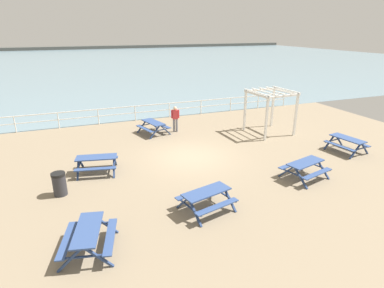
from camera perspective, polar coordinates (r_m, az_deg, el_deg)
name	(u,v)px	position (r m, az deg, el deg)	size (l,w,h in m)	color
ground_plane	(190,158)	(16.34, -0.30, -2.63)	(30.00, 24.00, 0.20)	gray
sea_band	(96,61)	(67.31, -17.02, 14.15)	(142.00, 90.00, 0.01)	gray
distant_shoreline	(84,49)	(110.12, -19.09, 16.03)	(142.00, 6.00, 1.80)	#4C4C47
seaward_railing	(152,109)	(23.12, -7.20, 6.40)	(23.07, 0.07, 1.08)	white
picnic_table_near_left	(153,125)	(19.82, -7.03, 3.50)	(1.95, 2.16, 0.80)	#334C84
picnic_table_near_right	(305,166)	(14.69, 19.87, -3.74)	(2.11, 1.90, 0.80)	#334C84
picnic_table_mid_centre	(206,196)	(11.49, 2.64, -9.39)	(2.11, 1.89, 0.80)	#334C84
picnic_table_far_left	(88,234)	(10.06, -18.33, -15.30)	(1.87, 2.09, 0.80)	#334C84
picnic_table_far_right	(97,161)	(14.99, -16.94, -2.91)	(2.07, 1.85, 0.80)	#334C84
picnic_table_seaward	(347,141)	(18.69, 26.37, 0.43)	(1.76, 2.00, 0.80)	#334C84
visitor	(175,117)	(19.98, -3.06, 4.85)	(0.52, 0.28, 1.66)	slate
lattice_pergola	(271,102)	(20.09, 14.11, 7.43)	(2.59, 2.71, 2.70)	white
litter_bin	(59,184)	(13.57, -22.95, -6.69)	(0.55, 0.55, 0.95)	#2D2D33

